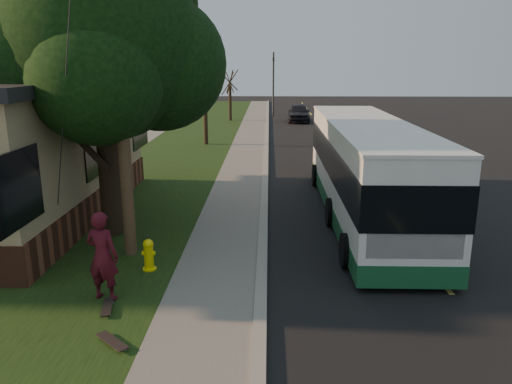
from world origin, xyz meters
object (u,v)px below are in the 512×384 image
transit_bus (366,167)px  skateboard_main (107,307)px  skateboarder (103,256)px  bare_tree_near (205,108)px  utility_pole (118,66)px  leafy_tree (102,44)px  traffic_signal (273,80)px  distant_car (299,113)px  fire_hydrant (149,255)px  skateboard_spare (112,341)px  bare_tree_far (230,96)px

transit_bus → skateboard_main: (-6.10, -6.34, -1.46)m
skateboarder → bare_tree_near: bearing=-75.6°
utility_pole → leafy_tree: utility_pole is taller
bare_tree_near → skateboarder: size_ratio=2.33×
traffic_signal → distant_car: 5.22m
leafy_tree → distant_car: bearing=76.2°
fire_hydrant → distant_car: (5.13, 29.86, 0.28)m
skateboard_spare → bare_tree_far: bearing=90.9°
bare_tree_near → distant_car: 13.38m
skateboard_main → skateboarder: bearing=110.8°
fire_hydrant → bare_tree_near: size_ratio=0.17×
fire_hydrant → distant_car: size_ratio=0.18×
traffic_signal → bare_tree_near: bearing=-104.0°
utility_pole → bare_tree_far: (0.31, 29.01, -2.63)m
traffic_signal → distant_car: traffic_signal is taller
distant_car → utility_pole: bearing=-99.8°
skateboarder → skateboard_main: bearing=124.1°
fire_hydrant → bare_tree_near: 18.10m
bare_tree_far → skateboarder: (-0.15, -31.47, -1.01)m
skateboard_main → utility_pole: bearing=96.5°
transit_bus → skateboard_spare: (-5.63, -7.55, -1.46)m
traffic_signal → skateboard_spare: size_ratio=7.78×
leafy_tree → skateboard_main: (1.20, -4.59, -5.04)m
bare_tree_far → skateboarder: 31.49m
transit_bus → skateboard_main: size_ratio=14.27×
skateboard_spare → distant_car: bearing=81.3°
fire_hydrant → utility_pole: (-0.71, 0.99, 4.20)m
fire_hydrant → traffic_signal: traffic_signal is taller
skateboarder → skateboard_main: skateboarder is taller
bare_tree_near → transit_bus: (6.63, -13.60, -0.56)m
utility_pole → skateboard_spare: 6.17m
bare_tree_far → traffic_signal: 5.44m
leafy_tree → transit_bus: leafy_tree is taller
skateboarder → skateboard_main: (0.18, -0.47, -0.87)m
fire_hydrant → skateboarder: 1.67m
skateboard_main → transit_bus: bearing=46.1°
skateboarder → traffic_signal: bearing=-82.5°
traffic_signal → skateboard_main: 36.23m
transit_bus → bare_tree_far: bearing=103.5°
bare_tree_far → skateboard_spare: size_ratio=5.70×
traffic_signal → skateboard_spare: traffic_signal is taller
bare_tree_far → distant_car: size_ratio=0.96×
traffic_signal → skateboard_main: traffic_signal is taller
fire_hydrant → skateboard_main: (-0.37, -1.94, -0.31)m
bare_tree_far → skateboard_main: size_ratio=5.24×
distant_car → bare_tree_near: bearing=-115.3°
transit_bus → skateboarder: 8.62m
skateboarder → utility_pole: bearing=-73.0°
bare_tree_near → skateboarder: bare_tree_near is taller
skateboarder → skateboard_main: size_ratio=2.40×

